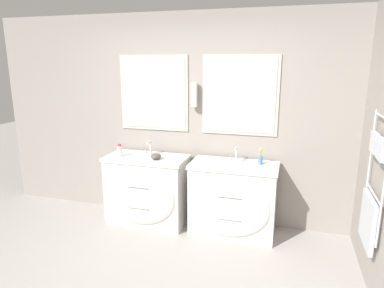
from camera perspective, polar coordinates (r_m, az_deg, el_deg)
The scene contains 8 objects.
wall_back at distance 4.31m, azimuth 0.27°, elevation 4.22°, with size 5.48×0.16×2.60m.
vanity_left at distance 4.38m, azimuth -7.61°, elevation -7.61°, with size 1.01×0.57×0.87m.
vanity_right at distance 4.09m, azimuth 6.77°, elevation -9.18°, with size 1.01×0.57×0.87m.
faucet_left at distance 4.37m, azimuth -6.99°, elevation -0.68°, with size 0.17×0.11×0.17m.
faucet_right at distance 4.07m, azimuth 7.34°, elevation -1.73°, with size 0.17×0.11×0.17m.
toiletry_bottle at distance 4.32m, azimuth -11.97°, elevation -1.12°, with size 0.06×0.06×0.16m.
amenity_bowl at distance 4.13m, azimuth -6.03°, elevation -2.05°, with size 0.13×0.13×0.08m.
flower_vase at distance 3.98m, azimuth 11.37°, elevation -2.16°, with size 0.05×0.05×0.20m.
Camera 1 is at (1.17, -2.40, 2.01)m, focal length 32.00 mm.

